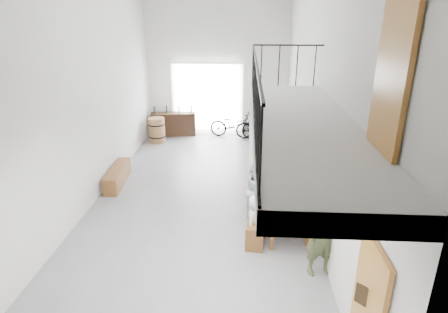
# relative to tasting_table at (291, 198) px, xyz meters

# --- Properties ---
(floor) EXTENTS (12.00, 12.00, 0.00)m
(floor) POSITION_rel_tasting_table_xyz_m (-2.20, 1.01, -0.71)
(floor) COLOR slate
(floor) RESTS_ON ground
(room_walls) EXTENTS (12.00, 12.00, 12.00)m
(room_walls) POSITION_rel_tasting_table_xyz_m (-2.20, 1.01, 2.85)
(room_walls) COLOR white
(room_walls) RESTS_ON ground
(gateway_portal) EXTENTS (2.80, 0.08, 2.80)m
(gateway_portal) POSITION_rel_tasting_table_xyz_m (-2.60, 6.95, 0.69)
(gateway_portal) COLOR white
(gateway_portal) RESTS_ON ground
(right_wall_decor) EXTENTS (0.07, 8.28, 5.07)m
(right_wall_decor) POSITION_rel_tasting_table_xyz_m (0.50, -0.85, 1.04)
(right_wall_decor) COLOR #AE722A
(right_wall_decor) RESTS_ON ground
(balcony) EXTENTS (1.52, 5.62, 4.00)m
(balcony) POSITION_rel_tasting_table_xyz_m (-0.22, -2.11, 2.26)
(balcony) COLOR silver
(balcony) RESTS_ON ground
(tasting_table) EXTENTS (1.10, 2.42, 0.79)m
(tasting_table) POSITION_rel_tasting_table_xyz_m (0.00, 0.00, 0.00)
(tasting_table) COLOR brown
(tasting_table) RESTS_ON ground
(bench_inner) EXTENTS (0.64, 2.30, 0.52)m
(bench_inner) POSITION_rel_tasting_table_xyz_m (-0.70, -0.01, -0.44)
(bench_inner) COLOR brown
(bench_inner) RESTS_ON ground
(bench_wall) EXTENTS (0.37, 2.25, 0.51)m
(bench_wall) POSITION_rel_tasting_table_xyz_m (0.37, -0.00, -0.45)
(bench_wall) COLOR brown
(bench_wall) RESTS_ON ground
(tableware) EXTENTS (0.62, 1.78, 0.35)m
(tableware) POSITION_rel_tasting_table_xyz_m (0.03, -0.01, 0.23)
(tableware) COLOR black
(tableware) RESTS_ON tasting_table
(side_bench) EXTENTS (0.49, 1.75, 0.49)m
(side_bench) POSITION_rel_tasting_table_xyz_m (-4.70, 1.98, -0.46)
(side_bench) COLOR brown
(side_bench) RESTS_ON ground
(oak_barrel) EXTENTS (0.64, 0.64, 0.94)m
(oak_barrel) POSITION_rel_tasting_table_xyz_m (-4.43, 5.78, -0.24)
(oak_barrel) COLOR olive
(oak_barrel) RESTS_ON ground
(serving_counter) EXTENTS (1.80, 0.74, 0.92)m
(serving_counter) POSITION_rel_tasting_table_xyz_m (-3.95, 6.66, -0.25)
(serving_counter) COLOR #321B0F
(serving_counter) RESTS_ON ground
(counter_bottles) EXTENTS (1.48, 0.34, 0.28)m
(counter_bottles) POSITION_rel_tasting_table_xyz_m (-3.95, 6.69, 0.35)
(counter_bottles) COLOR black
(counter_bottles) RESTS_ON serving_counter
(guest_left_a) EXTENTS (0.55, 0.64, 1.11)m
(guest_left_a) POSITION_rel_tasting_table_xyz_m (-0.82, -0.77, -0.15)
(guest_left_a) COLOR silver
(guest_left_a) RESTS_ON ground
(guest_left_b) EXTENTS (0.35, 0.46, 1.13)m
(guest_left_b) POSITION_rel_tasting_table_xyz_m (-0.74, -0.15, -0.14)
(guest_left_b) COLOR #276F83
(guest_left_b) RESTS_ON ground
(guest_left_c) EXTENTS (0.63, 0.74, 1.31)m
(guest_left_c) POSITION_rel_tasting_table_xyz_m (-0.77, 0.46, -0.05)
(guest_left_c) COLOR silver
(guest_left_c) RESTS_ON ground
(guest_left_d) EXTENTS (0.57, 0.87, 1.25)m
(guest_left_d) POSITION_rel_tasting_table_xyz_m (-0.74, 0.88, -0.08)
(guest_left_d) COLOR #276F83
(guest_left_d) RESTS_ON ground
(guest_right_a) EXTENTS (0.40, 0.81, 1.33)m
(guest_right_a) POSITION_rel_tasting_table_xyz_m (0.64, -0.47, -0.04)
(guest_right_a) COLOR red
(guest_right_a) RESTS_ON ground
(guest_right_b) EXTENTS (0.51, 1.01, 1.04)m
(guest_right_b) POSITION_rel_tasting_table_xyz_m (0.56, 0.13, -0.19)
(guest_right_b) COLOR black
(guest_right_b) RESTS_ON ground
(guest_right_c) EXTENTS (0.46, 0.60, 1.10)m
(guest_right_c) POSITION_rel_tasting_table_xyz_m (0.58, 0.76, -0.16)
(guest_right_c) COLOR silver
(guest_right_c) RESTS_ON ground
(host_standing) EXTENTS (0.71, 0.55, 1.74)m
(host_standing) POSITION_rel_tasting_table_xyz_m (0.40, -1.69, 0.16)
(host_standing) COLOR #45502D
(host_standing) RESTS_ON ground
(potted_plant) EXTENTS (0.46, 0.42, 0.43)m
(potted_plant) POSITION_rel_tasting_table_xyz_m (0.25, 1.23, -0.49)
(potted_plant) COLOR #1F5022
(potted_plant) RESTS_ON ground
(bicycle_near) EXTENTS (2.03, 1.03, 1.02)m
(bicycle_near) POSITION_rel_tasting_table_xyz_m (-1.51, 6.51, -0.20)
(bicycle_near) COLOR black
(bicycle_near) RESTS_ON ground
(bicycle_far) EXTENTS (1.70, 0.52, 1.02)m
(bicycle_far) POSITION_rel_tasting_table_xyz_m (-0.60, 6.36, -0.20)
(bicycle_far) COLOR black
(bicycle_far) RESTS_ON ground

